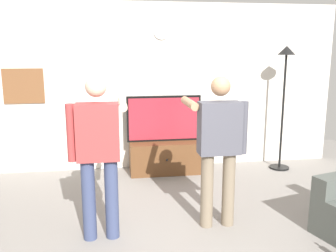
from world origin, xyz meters
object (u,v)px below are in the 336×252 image
at_px(television, 164,118).
at_px(floor_lamp, 285,82).
at_px(tv_stand, 164,156).
at_px(wall_clock, 162,31).
at_px(framed_picture, 24,86).
at_px(person_standing_nearer_lamp, 98,149).
at_px(person_standing_nearer_couch, 219,143).

distance_m(television, floor_lamp, 2.02).
distance_m(tv_stand, wall_clock, 2.01).
xyz_separation_m(framed_picture, person_standing_nearer_lamp, (1.20, -2.33, -0.43)).
relative_size(tv_stand, wall_clock, 4.38).
bearing_deg(framed_picture, person_standing_nearer_couch, -41.94).
relative_size(tv_stand, framed_picture, 1.81).
height_order(wall_clock, person_standing_nearer_couch, wall_clock).
relative_size(television, person_standing_nearer_couch, 0.71).
height_order(framed_picture, person_standing_nearer_couch, person_standing_nearer_couch).
bearing_deg(floor_lamp, framed_picture, 173.96).
xyz_separation_m(tv_stand, person_standing_nearer_lamp, (-0.96, -2.03, 0.72)).
bearing_deg(framed_picture, person_standing_nearer_lamp, -62.69).
height_order(framed_picture, floor_lamp, floor_lamp).
bearing_deg(framed_picture, wall_clock, -0.13).
bearing_deg(person_standing_nearer_couch, person_standing_nearer_lamp, -175.83).
bearing_deg(floor_lamp, tv_stand, 175.89).
relative_size(framed_picture, floor_lamp, 0.31).
bearing_deg(tv_stand, person_standing_nearer_lamp, -115.38).
height_order(person_standing_nearer_lamp, person_standing_nearer_couch, person_standing_nearer_lamp).
distance_m(wall_clock, floor_lamp, 2.13).
relative_size(floor_lamp, person_standing_nearer_lamp, 1.18).
bearing_deg(person_standing_nearer_couch, wall_clock, 98.17).
height_order(floor_lamp, person_standing_nearer_couch, floor_lamp).
bearing_deg(tv_stand, television, 90.00).
bearing_deg(person_standing_nearer_couch, framed_picture, 138.06).
xyz_separation_m(tv_stand, floor_lamp, (1.93, -0.14, 1.19)).
xyz_separation_m(floor_lamp, person_standing_nearer_lamp, (-2.90, -1.89, -0.47)).
relative_size(tv_stand, floor_lamp, 0.55).
distance_m(television, person_standing_nearer_lamp, 2.29).
height_order(floor_lamp, person_standing_nearer_lamp, floor_lamp).
height_order(tv_stand, television, television).
distance_m(person_standing_nearer_lamp, person_standing_nearer_couch, 1.29).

